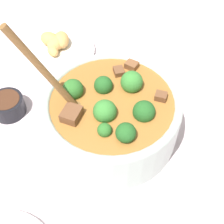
{
  "coord_description": "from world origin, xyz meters",
  "views": [
    {
      "loc": [
        0.36,
        0.07,
        0.54
      ],
      "look_at": [
        0.0,
        0.0,
        0.07
      ],
      "focal_mm": 50.0,
      "sensor_mm": 36.0,
      "label": 1
    }
  ],
  "objects": [
    {
      "name": "ground_plane",
      "position": [
        0.0,
        0.0,
        0.0
      ],
      "size": [
        4.0,
        4.0,
        0.0
      ],
      "primitive_type": "plane",
      "color": "silver"
    },
    {
      "name": "stew_bowl",
      "position": [
        0.0,
        -0.0,
        0.06
      ],
      "size": [
        0.26,
        0.28,
        0.29
      ],
      "color": "#B2C6BC",
      "rests_on": "ground_plane"
    },
    {
      "name": "condiment_bowl",
      "position": [
        -0.02,
        -0.23,
        0.02
      ],
      "size": [
        0.07,
        0.07,
        0.04
      ],
      "color": "black",
      "rests_on": "ground_plane"
    },
    {
      "name": "food_plate",
      "position": [
        -0.23,
        -0.19,
        0.01
      ],
      "size": [
        0.19,
        0.19,
        0.05
      ],
      "color": "white",
      "rests_on": "ground_plane"
    }
  ]
}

